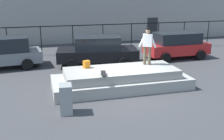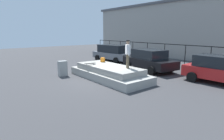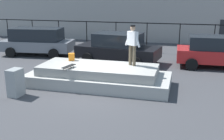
{
  "view_description": "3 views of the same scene",
  "coord_description": "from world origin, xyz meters",
  "px_view_note": "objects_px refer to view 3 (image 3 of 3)",
  "views": [
    {
      "loc": [
        -3.44,
        -10.92,
        4.24
      ],
      "look_at": [
        -0.09,
        1.35,
        0.57
      ],
      "focal_mm": 43.53,
      "sensor_mm": 36.0,
      "label": 1
    },
    {
      "loc": [
        9.74,
        -7.11,
        3.13
      ],
      "look_at": [
        -0.48,
        1.08,
        0.41
      ],
      "focal_mm": 29.57,
      "sensor_mm": 36.0,
      "label": 2
    },
    {
      "loc": [
        3.6,
        -10.66,
        3.86
      ],
      "look_at": [
        0.47,
        1.16,
        0.5
      ],
      "focal_mm": 44.27,
      "sensor_mm": 36.0,
      "label": 3
    }
  ],
  "objects_px": {
    "backpack": "(71,57)",
    "utility_box": "(15,83)",
    "skateboarder": "(133,42)",
    "car_black_sedan_mid": "(118,48)",
    "skateboard": "(69,66)",
    "car_red_hatchback_far": "(216,51)",
    "car_grey_hatchback_near": "(37,41)"
  },
  "relations": [
    {
      "from": "car_red_hatchback_far",
      "to": "utility_box",
      "type": "bearing_deg",
      "value": -139.9
    },
    {
      "from": "backpack",
      "to": "car_black_sedan_mid",
      "type": "xyz_separation_m",
      "value": [
        1.32,
        3.73,
        -0.19
      ]
    },
    {
      "from": "skateboard",
      "to": "car_black_sedan_mid",
      "type": "height_order",
      "value": "car_black_sedan_mid"
    },
    {
      "from": "skateboarder",
      "to": "skateboard",
      "type": "height_order",
      "value": "skateboarder"
    },
    {
      "from": "skateboard",
      "to": "utility_box",
      "type": "relative_size",
      "value": 0.75
    },
    {
      "from": "skateboarder",
      "to": "car_grey_hatchback_near",
      "type": "xyz_separation_m",
      "value": [
        -7.14,
        4.53,
        -0.96
      ]
    },
    {
      "from": "skateboard",
      "to": "car_black_sedan_mid",
      "type": "distance_m",
      "value": 5.19
    },
    {
      "from": "skateboard",
      "to": "car_red_hatchback_far",
      "type": "bearing_deg",
      "value": 40.86
    },
    {
      "from": "skateboarder",
      "to": "backpack",
      "type": "xyz_separation_m",
      "value": [
        -2.89,
        0.17,
        -0.83
      ]
    },
    {
      "from": "car_grey_hatchback_near",
      "to": "car_red_hatchback_far",
      "type": "relative_size",
      "value": 1.14
    },
    {
      "from": "skateboard",
      "to": "car_red_hatchback_far",
      "type": "distance_m",
      "value": 8.24
    },
    {
      "from": "skateboarder",
      "to": "car_black_sedan_mid",
      "type": "distance_m",
      "value": 4.33
    },
    {
      "from": "car_red_hatchback_far",
      "to": "utility_box",
      "type": "distance_m",
      "value": 10.38
    },
    {
      "from": "backpack",
      "to": "utility_box",
      "type": "distance_m",
      "value": 3.0
    },
    {
      "from": "skateboard",
      "to": "car_grey_hatchback_near",
      "type": "height_order",
      "value": "car_grey_hatchback_near"
    },
    {
      "from": "skateboarder",
      "to": "utility_box",
      "type": "relative_size",
      "value": 1.59
    },
    {
      "from": "skateboard",
      "to": "backpack",
      "type": "relative_size",
      "value": 2.38
    },
    {
      "from": "car_red_hatchback_far",
      "to": "backpack",
      "type": "bearing_deg",
      "value": -149.14
    },
    {
      "from": "skateboard",
      "to": "car_grey_hatchback_near",
      "type": "xyz_separation_m",
      "value": [
        -4.71,
        5.75,
        -0.06
      ]
    },
    {
      "from": "car_grey_hatchback_near",
      "to": "skateboard",
      "type": "bearing_deg",
      "value": -50.71
    },
    {
      "from": "utility_box",
      "to": "car_grey_hatchback_near",
      "type": "bearing_deg",
      "value": 117.56
    },
    {
      "from": "skateboarder",
      "to": "skateboard",
      "type": "relative_size",
      "value": 2.13
    },
    {
      "from": "skateboarder",
      "to": "car_black_sedan_mid",
      "type": "bearing_deg",
      "value": 111.94
    },
    {
      "from": "car_black_sedan_mid",
      "to": "backpack",
      "type": "bearing_deg",
      "value": -109.5
    },
    {
      "from": "skateboard",
      "to": "car_grey_hatchback_near",
      "type": "relative_size",
      "value": 0.17
    },
    {
      "from": "car_red_hatchback_far",
      "to": "car_grey_hatchback_near",
      "type": "bearing_deg",
      "value": 178.11
    },
    {
      "from": "skateboard",
      "to": "car_red_hatchback_far",
      "type": "relative_size",
      "value": 0.2
    },
    {
      "from": "car_black_sedan_mid",
      "to": "skateboarder",
      "type": "bearing_deg",
      "value": -68.06
    },
    {
      "from": "backpack",
      "to": "utility_box",
      "type": "height_order",
      "value": "backpack"
    },
    {
      "from": "car_black_sedan_mid",
      "to": "utility_box",
      "type": "xyz_separation_m",
      "value": [
        -2.56,
        -6.41,
        -0.33
      ]
    },
    {
      "from": "skateboarder",
      "to": "skateboard",
      "type": "distance_m",
      "value": 2.86
    },
    {
      "from": "skateboard",
      "to": "utility_box",
      "type": "height_order",
      "value": "utility_box"
    }
  ]
}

